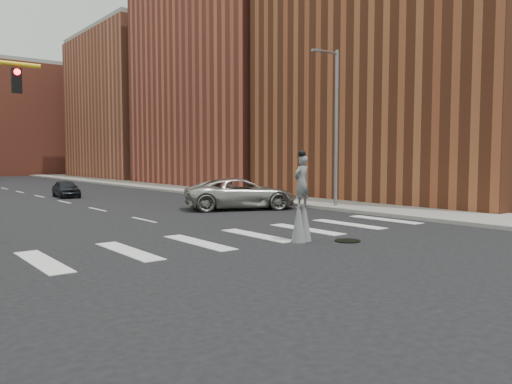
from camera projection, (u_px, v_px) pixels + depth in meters
name	position (u px, v px, depth m)	size (l,w,h in m)	color
ground_plane	(245.00, 243.00, 17.27)	(160.00, 160.00, 0.00)	black
sidewalk_right	(190.00, 189.00, 44.58)	(5.00, 90.00, 0.18)	gray
manhole	(347.00, 241.00, 17.54)	(0.90, 0.90, 0.04)	black
building_near	(421.00, 47.00, 36.32)	(16.00, 20.00, 22.00)	brown
building_mid	(242.00, 73.00, 53.52)	(16.00, 22.00, 24.00)	#9A4330
building_far	(144.00, 109.00, 72.51)	(16.00, 22.00, 20.00)	#A4563C
streetlight	(335.00, 123.00, 28.34)	(2.05, 0.20, 9.00)	slate
stilt_performer	(302.00, 204.00, 17.42)	(0.84, 0.57, 3.22)	#352315
suv_crossing	(241.00, 194.00, 28.44)	(2.93, 6.36, 1.77)	#A3A19A
car_near	(66.00, 189.00, 36.89)	(1.49, 3.71, 1.26)	black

